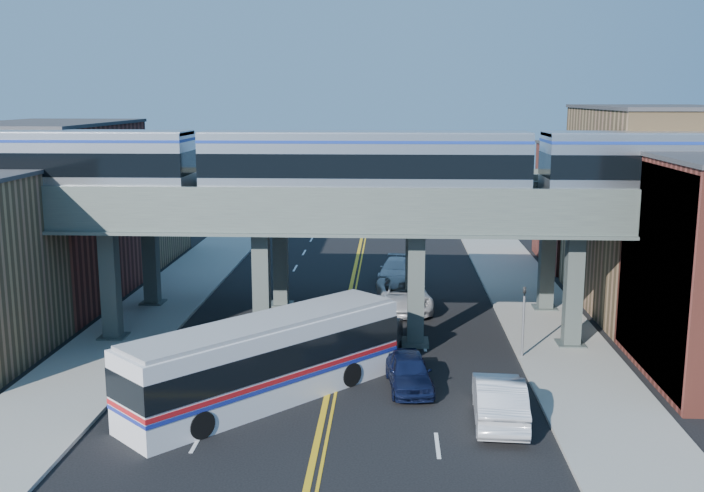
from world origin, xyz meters
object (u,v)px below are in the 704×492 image
Objects in this scene: traffic_signal at (524,314)px; car_lane_d at (395,269)px; stop_sign at (338,341)px; car_lane_c at (404,295)px; transit_train at (364,164)px; transit_bus at (266,361)px; car_lane_b at (381,339)px; car_parked_curb at (499,399)px; car_lane_a at (409,371)px.

traffic_signal reaches higher than car_lane_d.
car_lane_d is (2.72, 19.77, -1.04)m from stop_sign.
stop_sign is at bearing -110.64° from car_lane_c.
transit_train reaches higher than transit_bus.
car_lane_b is 0.78× the size of car_lane_c.
car_parked_curb is at bearing -83.54° from car_lane_c.
stop_sign is 0.23× the size of transit_bus.
car_lane_a is at bearing -95.45° from car_lane_c.
car_lane_c reaches higher than car_lane_b.
car_lane_a is (3.25, -1.20, -0.98)m from stop_sign.
car_lane_d is at bearing 93.42° from car_lane_b.
car_lane_d is 0.89× the size of car_parked_curb.
car_lane_c is 16.94m from car_parked_curb.
car_lane_a is 0.91× the size of car_lane_b.
traffic_signal is at bearing -102.46° from car_parked_curb.
transit_train is 19.16× the size of stop_sign.
car_lane_c is 7.81m from car_lane_d.
transit_train is 8.77m from car_lane_b.
car_lane_b is 9.27m from car_parked_curb.
transit_train reaches higher than car_lane_d.
transit_train is at bearing 78.38° from stop_sign.
transit_train is at bearing -112.99° from car_lane_c.
transit_train is 10.17× the size of car_lane_d.
stop_sign is at bearing -90.41° from car_lane_d.
car_lane_c reaches higher than car_lane_d.
car_lane_c is at bearing 84.33° from car_lane_a.
car_lane_c reaches higher than car_lane_a.
car_parked_curb is at bearing -57.13° from transit_bus.
transit_train is 14.02m from car_parked_curb.
car_lane_b is at bearing 100.48° from car_lane_a.
transit_train is 11.63m from transit_bus.
stop_sign is at bearing -1.57° from transit_bus.
car_lane_a is 4.72m from car_lane_b.
car_parked_curb is at bearing -52.37° from car_lane_b.
transit_train is 10.96× the size of car_lane_a.
transit_bus is at bearing -96.34° from car_lane_d.
car_lane_b is at bearing 59.98° from stop_sign.
traffic_signal is at bearing -62.35° from car_lane_d.
car_lane_d is 24.69m from car_parked_curb.
traffic_signal is (8.90, 3.00, 0.54)m from stop_sign.
transit_train is at bearing -55.81° from car_parked_curb.
car_parked_curb reaches higher than car_lane_d.
stop_sign reaches higher than car_lane_c.
car_lane_b is (-6.98, 0.33, -1.47)m from traffic_signal.
transit_train reaches higher than car_parked_curb.
car_lane_c is at bearing 87.75° from car_lane_b.
transit_bus reaches higher than car_lane_a.
car_lane_b is (0.90, -1.67, -8.57)m from transit_train.
stop_sign is 0.53× the size of car_lane_d.
traffic_signal is 0.89× the size of car_lane_a.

